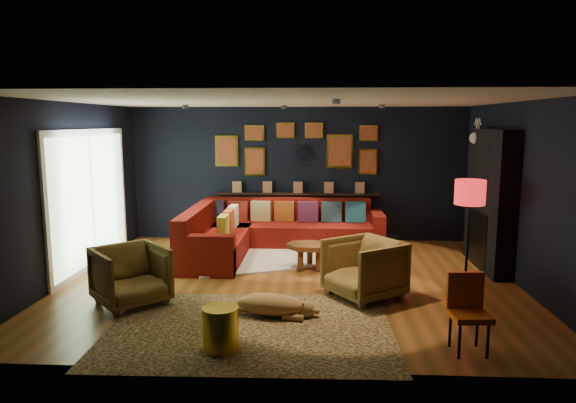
# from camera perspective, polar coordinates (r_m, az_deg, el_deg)

# --- Properties ---
(floor) EXTENTS (6.50, 6.50, 0.00)m
(floor) POSITION_cam_1_polar(r_m,az_deg,el_deg) (7.61, 0.32, -8.84)
(floor) COLOR brown
(floor) RESTS_ON ground
(room_walls) EXTENTS (6.50, 6.50, 6.50)m
(room_walls) POSITION_cam_1_polar(r_m,az_deg,el_deg) (7.29, 0.33, 3.18)
(room_walls) COLOR black
(room_walls) RESTS_ON ground
(sectional) EXTENTS (3.41, 2.69, 0.86)m
(sectional) POSITION_cam_1_polar(r_m,az_deg,el_deg) (9.32, -2.88, -3.50)
(sectional) COLOR maroon
(sectional) RESTS_ON ground
(ledge) EXTENTS (3.20, 0.12, 0.04)m
(ledge) POSITION_cam_1_polar(r_m,az_deg,el_deg) (10.03, 1.12, 0.85)
(ledge) COLOR black
(ledge) RESTS_ON room_walls
(gallery_wall) EXTENTS (3.15, 0.04, 1.02)m
(gallery_wall) POSITION_cam_1_polar(r_m,az_deg,el_deg) (9.98, 1.06, 5.93)
(gallery_wall) COLOR gold
(gallery_wall) RESTS_ON room_walls
(sunburst_mirror) EXTENTS (0.47, 0.16, 0.47)m
(sunburst_mirror) POSITION_cam_1_polar(r_m,az_deg,el_deg) (9.99, 1.71, 5.32)
(sunburst_mirror) COLOR silver
(sunburst_mirror) RESTS_ON room_walls
(fireplace) EXTENTS (0.31, 1.60, 2.20)m
(fireplace) POSITION_cam_1_polar(r_m,az_deg,el_deg) (8.68, 21.49, -0.32)
(fireplace) COLOR black
(fireplace) RESTS_ON ground
(deer_head) EXTENTS (0.50, 0.28, 0.45)m
(deer_head) POSITION_cam_1_polar(r_m,az_deg,el_deg) (9.08, 21.16, 6.60)
(deer_head) COLOR white
(deer_head) RESTS_ON fireplace
(sliding_door) EXTENTS (0.06, 2.80, 2.20)m
(sliding_door) POSITION_cam_1_polar(r_m,az_deg,el_deg) (8.71, -21.08, 0.25)
(sliding_door) COLOR white
(sliding_door) RESTS_ON ground
(ceiling_spots) EXTENTS (3.30, 2.50, 0.06)m
(ceiling_spots) POSITION_cam_1_polar(r_m,az_deg,el_deg) (8.06, 0.64, 10.60)
(ceiling_spots) COLOR black
(ceiling_spots) RESTS_ON room_walls
(shag_rug) EXTENTS (3.00, 2.63, 0.03)m
(shag_rug) POSITION_cam_1_polar(r_m,az_deg,el_deg) (8.89, -2.74, -6.13)
(shag_rug) COLOR silver
(shag_rug) RESTS_ON ground
(leopard_rug) EXTENTS (3.23, 2.34, 0.02)m
(leopard_rug) POSITION_cam_1_polar(r_m,az_deg,el_deg) (5.96, -4.22, -13.92)
(leopard_rug) COLOR tan
(leopard_rug) RESTS_ON ground
(coffee_table) EXTENTS (0.82, 0.65, 0.38)m
(coffee_table) POSITION_cam_1_polar(r_m,az_deg,el_deg) (8.13, 2.42, -5.24)
(coffee_table) COLOR brown
(coffee_table) RESTS_ON shag_rug
(pouf) EXTENTS (0.47, 0.47, 0.30)m
(pouf) POSITION_cam_1_polar(r_m,az_deg,el_deg) (8.82, -6.86, -5.17)
(pouf) COLOR maroon
(pouf) RESTS_ON shag_rug
(armchair_left) EXTENTS (1.11, 1.11, 0.84)m
(armchair_left) POSITION_cam_1_polar(r_m,az_deg,el_deg) (6.86, -17.09, -7.58)
(armchair_left) COLOR #AB7F35
(armchair_left) RESTS_ON ground
(armchair_right) EXTENTS (1.13, 1.14, 0.87)m
(armchair_right) POSITION_cam_1_polar(r_m,az_deg,el_deg) (6.89, 8.44, -7.08)
(armchair_right) COLOR #AB7F35
(armchair_right) RESTS_ON ground
(gold_stool) EXTENTS (0.37, 0.37, 0.46)m
(gold_stool) POSITION_cam_1_polar(r_m,az_deg,el_deg) (5.41, -7.50, -13.87)
(gold_stool) COLOR gold
(gold_stool) RESTS_ON ground
(orange_chair) EXTENTS (0.40, 0.40, 0.80)m
(orange_chair) POSITION_cam_1_polar(r_m,az_deg,el_deg) (5.60, 19.33, -10.91)
(orange_chair) COLOR black
(orange_chair) RESTS_ON ground
(floor_lamp) EXTENTS (0.42, 0.42, 1.52)m
(floor_lamp) POSITION_cam_1_polar(r_m,az_deg,el_deg) (7.58, 19.55, 0.43)
(floor_lamp) COLOR black
(floor_lamp) RESTS_ON ground
(dog) EXTENTS (1.21, 0.73, 0.36)m
(dog) POSITION_cam_1_polar(r_m,az_deg,el_deg) (6.25, -1.94, -10.94)
(dog) COLOR #A07547
(dog) RESTS_ON leopard_rug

